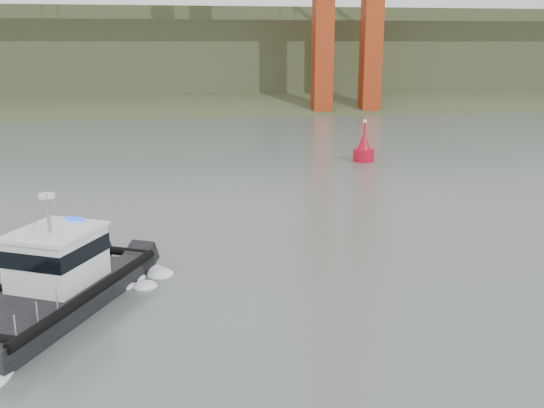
% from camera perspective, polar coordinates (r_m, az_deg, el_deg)
% --- Properties ---
extents(ground, '(400.00, 400.00, 0.00)m').
position_cam_1_polar(ground, '(24.82, 4.17, -11.19)').
color(ground, '#475450').
rests_on(ground, ground).
extents(headlands, '(500.00, 105.36, 27.12)m').
position_cam_1_polar(headlands, '(147.36, -7.01, 13.17)').
color(headlands, '#3D4D2C').
rests_on(headlands, ground).
extents(patrol_boat, '(8.10, 11.23, 5.15)m').
position_cam_1_polar(patrol_boat, '(27.32, -19.82, -6.63)').
color(patrol_boat, black).
rests_on(patrol_boat, ground).
extents(nav_buoy, '(2.03, 2.03, 4.23)m').
position_cam_1_polar(nav_buoy, '(58.96, 8.64, 5.08)').
color(nav_buoy, '#B80C1F').
rests_on(nav_buoy, ground).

